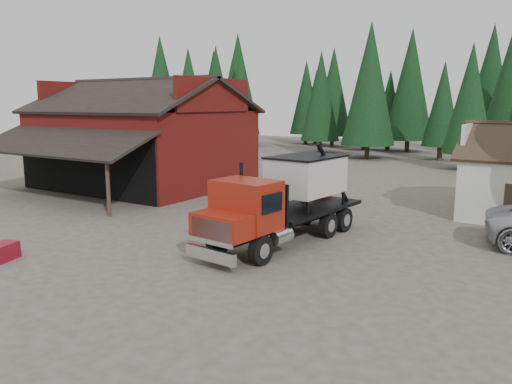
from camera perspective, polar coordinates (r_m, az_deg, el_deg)
The scene contains 8 objects.
ground at distance 20.35m, azimuth -10.35°, elevation -5.73°, with size 120.00×120.00×0.00m, color #4F483E.
red_barn at distance 34.48m, azimuth -12.83°, elevation 5.18°, with size 12.80×13.63×7.18m.
conifer_backdrop at distance 58.15m, azimuth 18.97°, elevation 4.12°, with size 76.00×16.00×16.00m, color black, non-canonical shape.
near_pine_a at distance 55.17m, azimuth -7.67°, elevation 10.93°, with size 4.40×4.40×11.40m.
near_pine_b at distance 44.93m, azimuth 23.27°, elevation 9.79°, with size 3.96×3.96×10.40m.
near_pine_d at distance 51.39m, azimuth 12.86°, elevation 11.96°, with size 5.28×5.28×13.40m.
feed_truck at distance 19.73m, azimuth 3.40°, elevation -0.65°, with size 3.19×8.82×3.89m.
equip_box at distance 19.93m, azimuth -27.07°, elevation -6.14°, with size 0.70×1.10×0.60m, color maroon.
Camera 1 is at (13.38, -14.32, 5.49)m, focal length 35.00 mm.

